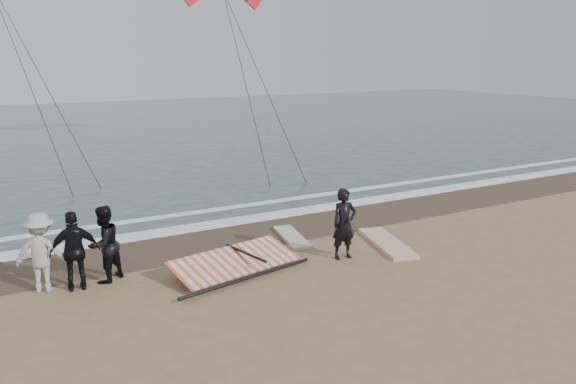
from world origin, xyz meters
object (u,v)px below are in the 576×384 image
object	(u,v)px
board_white	(387,243)
board_cream	(292,237)
man_main	(344,224)
sail_rig	(231,263)

from	to	relation	value
board_white	board_cream	size ratio (longest dim) A/B	1.26
board_white	man_main	bearing A→B (deg)	-155.06
man_main	board_cream	size ratio (longest dim) A/B	0.89
sail_rig	board_white	bearing A→B (deg)	-4.61
man_main	sail_rig	distance (m)	3.24
man_main	sail_rig	world-z (taller)	man_main
board_cream	sail_rig	world-z (taller)	sail_rig
man_main	board_white	size ratio (longest dim) A/B	0.71
man_main	board_white	distance (m)	1.99
man_main	board_cream	xyz separation A→B (m)	(-0.40, 2.15, -0.93)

